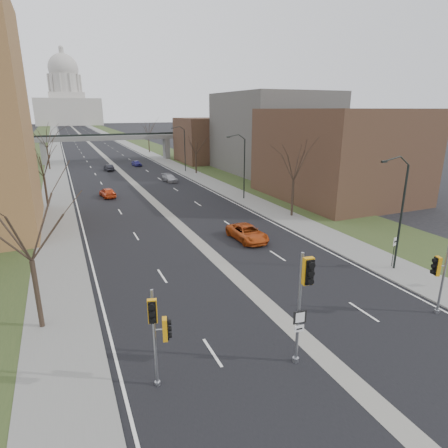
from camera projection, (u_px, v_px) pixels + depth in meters
ground at (317, 351)px, 19.27m from camera, size 700.00×700.00×0.00m
road_surface at (87, 140)px, 150.60m from camera, size 20.00×600.00×0.01m
median_strip at (87, 140)px, 150.60m from camera, size 1.20×600.00×0.02m
sidewalk_right at (117, 139)px, 155.19m from camera, size 4.00×600.00×0.12m
sidewalk_left at (54, 141)px, 145.98m from camera, size 4.00×600.00×0.12m
grass_verge_right at (132, 139)px, 157.49m from camera, size 8.00×600.00×0.10m
grass_verge_left at (37, 142)px, 143.68m from camera, size 8.00×600.00×0.10m
commercial_block_near at (337, 154)px, 51.23m from camera, size 16.00×20.00×12.00m
commercial_block_mid at (273, 133)px, 73.34m from camera, size 18.00×22.00×15.00m
commercial_block_far at (210, 140)px, 87.53m from camera, size 14.00×14.00×10.00m
pedestrian_bridge at (108, 141)px, 87.89m from camera, size 34.00×3.00×6.45m
capitol at (67, 100)px, 293.98m from camera, size 48.00×42.00×55.75m
streetlight_near at (398, 182)px, 26.70m from camera, size 2.61×0.20×8.70m
streetlight_mid at (239, 148)px, 49.46m from camera, size 2.61×0.20×8.70m
streetlight_far at (180, 136)px, 72.23m from camera, size 2.61×0.20×8.70m
tree_left_a at (24, 216)px, 19.34m from camera, size 7.20×7.20×9.40m
tree_left_b at (41, 158)px, 45.72m from camera, size 6.75×6.75×8.81m
tree_left_c at (45, 135)px, 75.25m from camera, size 7.65×7.65×9.99m
tree_right_a at (295, 159)px, 41.57m from camera, size 7.20×7.20×9.40m
tree_right_b at (196, 143)px, 70.70m from camera, size 6.30×6.30×8.22m
tree_right_c at (148, 127)px, 105.37m from camera, size 7.65×7.65×9.99m
signal_pole_left at (158, 326)px, 15.83m from camera, size 1.01×0.80×4.75m
signal_pole_median at (304, 291)px, 16.98m from camera, size 0.67×0.95×5.76m
signal_pole_right at (445, 262)px, 21.64m from camera, size 0.88×1.17×5.24m
speed_limit_sign at (394, 247)px, 28.87m from camera, size 0.50×0.17×2.39m
car_left_near at (107, 192)px, 52.74m from camera, size 2.15×4.23×1.38m
car_left_far at (109, 168)px, 75.66m from camera, size 1.74×3.91×1.25m
car_right_near at (247, 233)px, 35.36m from camera, size 2.60×5.28×1.44m
car_right_mid at (170, 178)px, 64.12m from camera, size 2.11×4.39×1.23m
car_right_far at (137, 163)px, 81.92m from camera, size 1.90×3.75×1.22m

